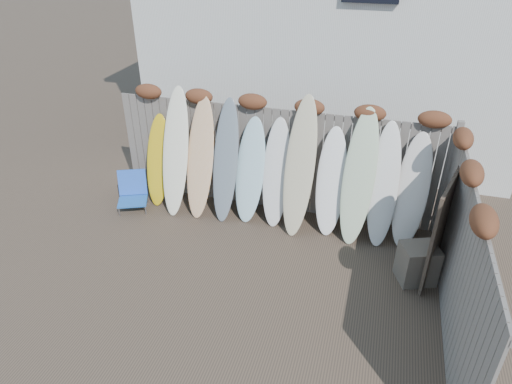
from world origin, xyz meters
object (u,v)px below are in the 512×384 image
(beach_chair, at_px, (133,192))
(lattice_panel, at_px, (439,231))
(wooden_crate, at_px, (417,263))
(surfboard_0, at_px, (158,161))

(beach_chair, relative_size, lattice_panel, 0.43)
(beach_chair, height_order, wooden_crate, beach_chair)
(lattice_panel, bearing_deg, surfboard_0, -174.29)
(wooden_crate, height_order, surfboard_0, surfboard_0)
(beach_chair, xyz_separation_m, wooden_crate, (5.23, -0.70, -0.02))
(lattice_panel, bearing_deg, wooden_crate, -128.20)
(wooden_crate, relative_size, surfboard_0, 0.35)
(wooden_crate, xyz_separation_m, lattice_panel, (0.22, 0.16, 0.53))
(beach_chair, xyz_separation_m, surfboard_0, (0.41, 0.39, 0.53))
(beach_chair, height_order, lattice_panel, lattice_panel)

